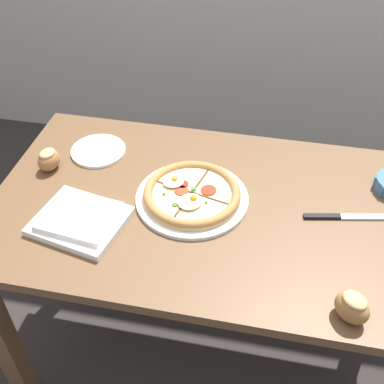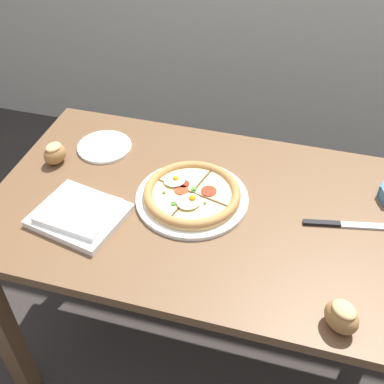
# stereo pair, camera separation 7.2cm
# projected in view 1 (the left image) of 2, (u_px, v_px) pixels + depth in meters

# --- Properties ---
(ground_plane) EXTENTS (12.00, 12.00, 0.00)m
(ground_plane) POSITION_uv_depth(u_px,v_px,m) (213.00, 349.00, 1.85)
(ground_plane) COLOR #2D2826
(dining_table) EXTENTS (1.30, 0.73, 0.75)m
(dining_table) POSITION_uv_depth(u_px,v_px,m) (220.00, 236.00, 1.42)
(dining_table) COLOR brown
(dining_table) RESTS_ON ground_plane
(pizza) EXTENTS (0.32, 0.32, 0.05)m
(pizza) POSITION_uv_depth(u_px,v_px,m) (192.00, 195.00, 1.35)
(pizza) COLOR white
(pizza) RESTS_ON dining_table
(napkin_folded) EXTENTS (0.27, 0.24, 0.04)m
(napkin_folded) POSITION_uv_depth(u_px,v_px,m) (80.00, 219.00, 1.28)
(napkin_folded) COLOR white
(napkin_folded) RESTS_ON dining_table
(bread_piece_near) EXTENTS (0.08, 0.09, 0.07)m
(bread_piece_near) POSITION_uv_depth(u_px,v_px,m) (49.00, 159.00, 1.45)
(bread_piece_near) COLOR #A3703D
(bread_piece_near) RESTS_ON dining_table
(bread_piece_mid) EXTENTS (0.10, 0.10, 0.07)m
(bread_piece_mid) POSITION_uv_depth(u_px,v_px,m) (352.00, 307.00, 1.05)
(bread_piece_mid) COLOR #A3703D
(bread_piece_mid) RESTS_ON dining_table
(knife_main) EXTENTS (0.24, 0.06, 0.01)m
(knife_main) POSITION_uv_depth(u_px,v_px,m) (346.00, 217.00, 1.31)
(knife_main) COLOR silver
(knife_main) RESTS_ON dining_table
(side_saucer) EXTENTS (0.17, 0.17, 0.01)m
(side_saucer) POSITION_uv_depth(u_px,v_px,m) (98.00, 151.00, 1.53)
(side_saucer) COLOR white
(side_saucer) RESTS_ON dining_table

